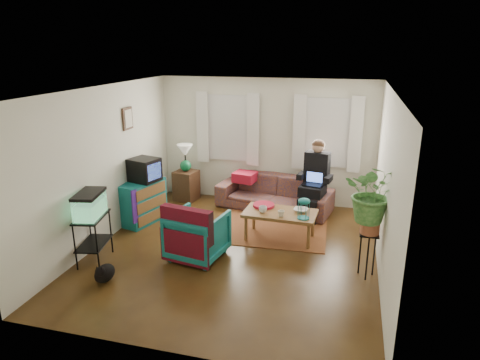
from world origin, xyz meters
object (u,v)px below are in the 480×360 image
(aquarium_stand, at_px, (94,239))
(plant_stand, at_px, (367,255))
(dresser, at_px, (143,202))
(coffee_table, at_px, (280,225))
(side_table, at_px, (186,185))
(sofa, at_px, (274,188))
(armchair, at_px, (197,233))

(aquarium_stand, bearing_deg, plant_stand, -3.41)
(dresser, distance_m, coffee_table, 2.64)
(dresser, bearing_deg, side_table, 91.31)
(dresser, xyz_separation_m, aquarium_stand, (-0.01, -1.61, -0.03))
(sofa, distance_m, dresser, 2.62)
(armchair, distance_m, coffee_table, 1.51)
(sofa, height_order, side_table, sofa)
(sofa, relative_size, coffee_table, 1.88)
(side_table, distance_m, coffee_table, 2.72)
(aquarium_stand, bearing_deg, side_table, 71.50)
(side_table, distance_m, armchair, 2.68)
(aquarium_stand, xyz_separation_m, armchair, (1.50, 0.54, 0.04))
(sofa, xyz_separation_m, dresser, (-2.28, -1.30, -0.05))
(side_table, bearing_deg, sofa, -1.61)
(side_table, relative_size, armchair, 0.78)
(aquarium_stand, bearing_deg, sofa, 40.05)
(plant_stand, bearing_deg, coffee_table, 147.39)
(sofa, distance_m, armchair, 2.50)
(dresser, height_order, aquarium_stand, dresser)
(sofa, bearing_deg, aquarium_stand, -117.58)
(side_table, bearing_deg, dresser, -104.09)
(plant_stand, bearing_deg, sofa, 127.59)
(sofa, distance_m, aquarium_stand, 3.70)
(coffee_table, bearing_deg, side_table, 150.17)
(sofa, relative_size, aquarium_stand, 3.08)
(armchair, bearing_deg, dresser, -25.50)
(side_table, height_order, plant_stand, plant_stand)
(coffee_table, bearing_deg, sofa, 106.81)
(dresser, bearing_deg, aquarium_stand, -74.95)
(sofa, height_order, dresser, sofa)
(sofa, height_order, coffee_table, sofa)
(aquarium_stand, relative_size, armchair, 0.90)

